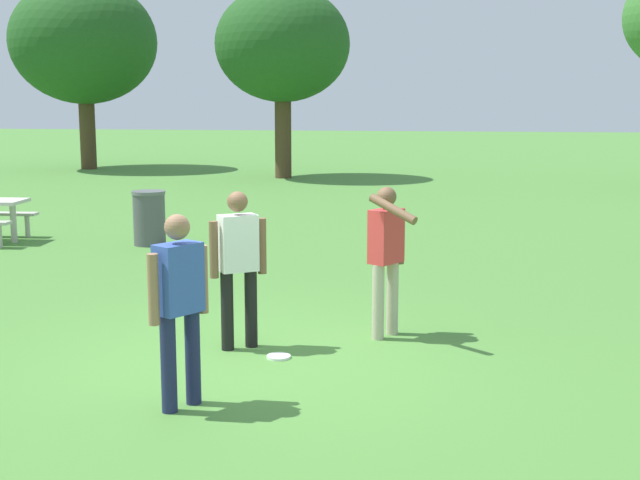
% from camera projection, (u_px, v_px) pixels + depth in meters
% --- Properties ---
extents(ground_plane, '(120.00, 120.00, 0.00)m').
position_uv_depth(ground_plane, '(244.00, 362.00, 8.38)').
color(ground_plane, '#4C8438').
extents(person_thrower, '(0.55, 0.82, 1.64)m').
position_uv_depth(person_thrower, '(387.00, 250.00, 9.10)').
color(person_thrower, '#B7AD93').
rests_on(person_thrower, ground).
extents(person_catcher, '(0.39, 0.53, 1.64)m').
position_uv_depth(person_catcher, '(179.00, 298.00, 6.98)').
color(person_catcher, '#1E234C').
rests_on(person_catcher, ground).
extents(person_bystander, '(0.52, 0.39, 1.64)m').
position_uv_depth(person_bystander, '(238.00, 259.00, 8.68)').
color(person_bystander, black).
rests_on(person_bystander, ground).
extents(frisbee, '(0.24, 0.24, 0.03)m').
position_uv_depth(frisbee, '(279.00, 357.00, 8.50)').
color(frisbee, white).
rests_on(frisbee, ground).
extents(trash_can_further_along, '(0.59, 0.59, 0.96)m').
position_uv_depth(trash_can_further_along, '(149.00, 218.00, 14.98)').
color(trash_can_further_along, '#515156').
rests_on(trash_can_further_along, ground).
extents(tree_tall_left, '(5.22, 5.22, 6.79)m').
position_uv_depth(tree_tall_left, '(84.00, 42.00, 30.48)').
color(tree_tall_left, '#4C3823').
rests_on(tree_tall_left, ground).
extents(tree_broad_center, '(4.30, 4.30, 6.10)m').
position_uv_depth(tree_broad_center, '(282.00, 45.00, 27.02)').
color(tree_broad_center, '#4C3823').
rests_on(tree_broad_center, ground).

